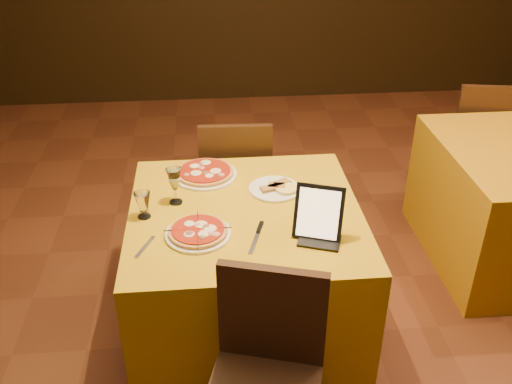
{
  "coord_description": "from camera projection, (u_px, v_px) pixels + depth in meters",
  "views": [
    {
      "loc": [
        -0.44,
        -2.19,
        2.2
      ],
      "look_at": [
        -0.24,
        0.07,
        0.86
      ],
      "focal_mm": 40.0,
      "sensor_mm": 36.0,
      "label": 1
    }
  ],
  "objects": [
    {
      "name": "floor",
      "position": [
        301.0,
        336.0,
        3.03
      ],
      "size": [
        6.0,
        7.0,
        0.01
      ],
      "primitive_type": "cube",
      "color": "#5E2D19",
      "rests_on": "ground"
    },
    {
      "name": "fork_far",
      "position": [
        226.0,
        171.0,
        3.04
      ],
      "size": [
        0.06,
        0.15,
        0.01
      ],
      "primitive_type": "cube",
      "rotation": [
        0.0,
        0.0,
        1.83
      ],
      "color": "#B3B2B9",
      "rests_on": "main_table"
    },
    {
      "name": "pizza_far",
      "position": [
        205.0,
        173.0,
        2.99
      ],
      "size": [
        0.34,
        0.34,
        0.03
      ],
      "rotation": [
        0.0,
        0.0,
        -0.17
      ],
      "color": "white",
      "rests_on": "main_table"
    },
    {
      "name": "water_glass",
      "position": [
        143.0,
        205.0,
        2.62
      ],
      "size": [
        0.1,
        0.1,
        0.13
      ],
      "primitive_type": null,
      "rotation": [
        0.0,
        0.0,
        0.32
      ],
      "color": "silver",
      "rests_on": "main_table"
    },
    {
      "name": "wine_glass",
      "position": [
        175.0,
        186.0,
        2.72
      ],
      "size": [
        0.08,
        0.08,
        0.19
      ],
      "primitive_type": null,
      "rotation": [
        0.0,
        0.0,
        0.21
      ],
      "color": "#D6D97B",
      "rests_on": "main_table"
    },
    {
      "name": "fork_near",
      "position": [
        145.0,
        247.0,
        2.45
      ],
      "size": [
        0.08,
        0.16,
        0.01
      ],
      "primitive_type": "cube",
      "rotation": [
        0.0,
        0.0,
        1.16
      ],
      "color": "#B0AFB6",
      "rests_on": "main_table"
    },
    {
      "name": "cutlet_dish",
      "position": [
        275.0,
        188.0,
        2.86
      ],
      "size": [
        0.26,
        0.26,
        0.03
      ],
      "rotation": [
        0.0,
        0.0,
        0.22
      ],
      "color": "white",
      "rests_on": "main_table"
    },
    {
      "name": "chair_main_far",
      "position": [
        236.0,
        180.0,
        3.56
      ],
      "size": [
        0.46,
        0.46,
        0.91
      ],
      "primitive_type": null,
      "rotation": [
        0.0,
        0.0,
        3.1
      ],
      "color": "black",
      "rests_on": "floor"
    },
    {
      "name": "main_table",
      "position": [
        246.0,
        273.0,
        2.9
      ],
      "size": [
        1.1,
        1.1,
        0.75
      ],
      "primitive_type": "cube",
      "color": "#C2920C",
      "rests_on": "floor"
    },
    {
      "name": "chair_side_far",
      "position": [
        474.0,
        137.0,
        4.1
      ],
      "size": [
        0.43,
        0.43,
        0.91
      ],
      "primitive_type": null,
      "rotation": [
        0.0,
        0.0,
        2.97
      ],
      "color": "black",
      "rests_on": "floor"
    },
    {
      "name": "tablet",
      "position": [
        319.0,
        213.0,
        2.46
      ],
      "size": [
        0.23,
        0.17,
        0.24
      ],
      "primitive_type": "cube",
      "rotation": [
        -0.35,
        0.0,
        -0.34
      ],
      "color": "black",
      "rests_on": "main_table"
    },
    {
      "name": "pizza_near",
      "position": [
        198.0,
        233.0,
        2.52
      ],
      "size": [
        0.29,
        0.29,
        0.03
      ],
      "rotation": [
        0.0,
        0.0,
        -0.27
      ],
      "color": "white",
      "rests_on": "main_table"
    },
    {
      "name": "knife",
      "position": [
        256.0,
        239.0,
        2.5
      ],
      "size": [
        0.09,
        0.23,
        0.01
      ],
      "primitive_type": "cube",
      "rotation": [
        0.0,
        0.0,
        1.26
      ],
      "color": "silver",
      "rests_on": "main_table"
    }
  ]
}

